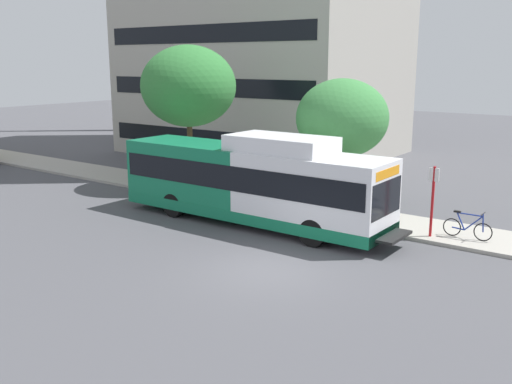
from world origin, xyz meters
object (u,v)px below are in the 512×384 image
(street_tree_mid_block, at_px, (189,86))
(transit_bus, at_px, (252,182))
(bus_stop_sign_pole, at_px, (433,196))
(bicycle_parked, at_px, (468,227))
(street_tree_near_stop, at_px, (342,118))

(street_tree_mid_block, bearing_deg, transit_bus, -118.81)
(transit_bus, bearing_deg, bus_stop_sign_pole, -72.52)
(bus_stop_sign_pole, relative_size, bicycle_parked, 1.48)
(transit_bus, relative_size, bicycle_parked, 6.96)
(bicycle_parked, xyz_separation_m, street_tree_mid_block, (1.08, 14.46, 4.61))
(bus_stop_sign_pole, bearing_deg, street_tree_near_stop, 69.60)
(bus_stop_sign_pole, height_order, street_tree_near_stop, street_tree_near_stop)
(street_tree_near_stop, bearing_deg, bicycle_parked, -101.73)
(transit_bus, relative_size, bus_stop_sign_pole, 4.71)
(bus_stop_sign_pole, bearing_deg, street_tree_mid_block, 83.10)
(bicycle_parked, relative_size, street_tree_near_stop, 0.32)
(bicycle_parked, height_order, street_tree_near_stop, street_tree_near_stop)
(bus_stop_sign_pole, relative_size, street_tree_mid_block, 0.37)
(bus_stop_sign_pole, height_order, street_tree_mid_block, street_tree_mid_block)
(bus_stop_sign_pole, xyz_separation_m, street_tree_near_stop, (1.74, 4.68, 2.40))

